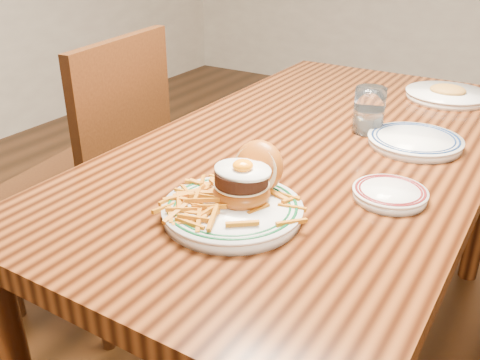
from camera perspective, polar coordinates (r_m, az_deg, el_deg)
The scene contains 8 objects.
floor at distance 1.84m, azimuth 6.78°, elevation -18.13°, with size 6.00×6.00×0.00m, color black.
table at distance 1.46m, azimuth 8.13°, elevation 0.87°, with size 0.85×1.60×0.75m.
chair_left at distance 1.81m, azimuth -14.84°, elevation 0.51°, with size 0.51×0.51×0.98m.
main_plate at distance 1.05m, azimuth -0.33°, elevation -1.90°, with size 0.28×0.28×0.13m.
side_plate at distance 1.16m, azimuth 15.71°, elevation -1.35°, with size 0.15×0.15×0.02m.
rear_plate at distance 1.45m, azimuth 18.16°, elevation 4.02°, with size 0.24×0.24×0.03m.
water_glass at distance 1.50m, azimuth 13.57°, elevation 6.97°, with size 0.08×0.08×0.13m.
far_plate at distance 1.88m, azimuth 21.23°, elevation 8.51°, with size 0.26×0.26×0.05m.
Camera 1 is at (0.51, -1.22, 1.28)m, focal length 40.00 mm.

